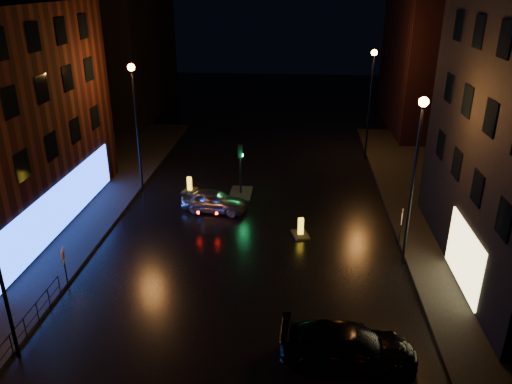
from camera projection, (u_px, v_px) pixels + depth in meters
ground at (232, 333)px, 19.97m from camera, size 120.00×120.00×0.00m
pavement_left at (6, 227)px, 28.34m from camera, size 12.00×44.00×0.15m
building_far_left at (118, 44)px, 50.53m from camera, size 8.00×16.00×14.00m
building_far_right at (437, 63)px, 45.80m from camera, size 8.00×14.00×12.00m
street_lamp_lfar at (135, 109)px, 31.22m from camera, size 0.44×0.44×8.37m
street_lamp_rnear at (416, 158)px, 22.69m from camera, size 0.44×0.44×8.37m
street_lamp_rfar at (371, 88)px, 37.35m from camera, size 0.44×0.44×8.37m
traffic_signal at (241, 187)px, 32.69m from camera, size 1.40×2.40×3.45m
guard_railing at (24, 323)px, 19.37m from camera, size 0.05×6.04×1.00m
silver_hatchback at (214, 201)px, 30.32m from camera, size 4.09×2.08×1.33m
dark_sedan at (348, 346)px, 18.21m from camera, size 5.07×2.22×1.45m
bollard_near at (301, 232)px, 27.51m from camera, size 1.11×1.39×1.06m
bollard_far at (190, 188)px, 33.29m from camera, size 1.05×1.32×1.01m
road_sign_left at (64, 259)px, 22.32m from camera, size 0.20×0.48×2.02m
road_sign_right at (402, 220)px, 25.75m from camera, size 0.17×0.52×2.16m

